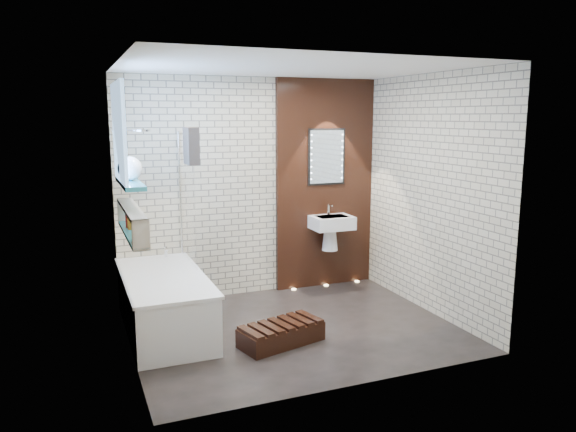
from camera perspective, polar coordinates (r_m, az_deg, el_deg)
name	(u,v)px	position (r m, az deg, el deg)	size (l,w,h in m)	color
ground	(293,329)	(5.77, 0.57, -11.56)	(3.20, 3.20, 0.00)	black
room_shell	(294,204)	(5.42, 0.59, 1.30)	(3.24, 3.20, 2.60)	#BAB094
walnut_panel	(325,185)	(6.96, 3.84, 3.26)	(1.30, 0.06, 2.60)	black
clerestory_window	(121,143)	(5.33, -16.83, 7.20)	(0.18, 1.00, 0.94)	#7FADE0
display_niche	(132,222)	(5.21, -15.80, -0.57)	(0.14, 1.30, 0.26)	teal
bathtub	(164,303)	(5.77, -12.65, -8.74)	(0.79, 1.74, 0.70)	white
bath_screen	(187,198)	(6.02, -10.36, 1.83)	(0.01, 0.78, 1.40)	white
towel	(191,146)	(5.68, -9.96, 7.13)	(0.11, 0.29, 0.37)	#292321
shower_head	(142,131)	(5.95, -14.81, 8.53)	(0.18, 0.18, 0.02)	silver
washbasin	(331,227)	(6.87, 4.49, -1.16)	(0.50, 0.36, 0.58)	white
led_mirror	(327,157)	(6.89, 4.01, 6.11)	(0.50, 0.02, 0.70)	black
walnut_step	(281,335)	(5.39, -0.71, -12.14)	(0.80, 0.36, 0.18)	black
niche_bottles	(132,225)	(5.22, -15.79, -0.90)	(0.07, 0.79, 0.17)	maroon
sill_vases	(130,169)	(5.39, -16.01, 4.73)	(0.23, 0.23, 0.23)	white
floor_uplights	(326,285)	(7.17, 3.96, -7.13)	(0.96, 0.06, 0.01)	#FFD899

